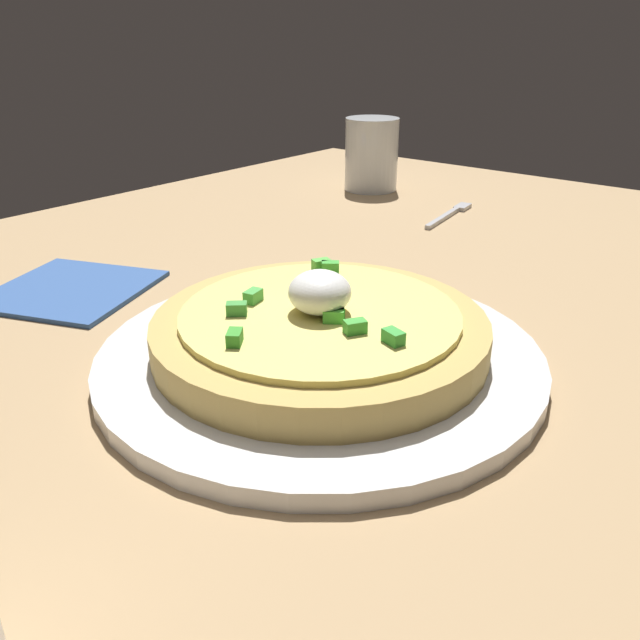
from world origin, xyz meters
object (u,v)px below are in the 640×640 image
(cup_far, at_px, (371,156))
(napkin, at_px, (71,290))
(pizza, at_px, (320,329))
(fork, at_px, (452,213))
(plate, at_px, (320,356))

(cup_far, bearing_deg, napkin, -177.30)
(pizza, height_order, cup_far, cup_far)
(fork, bearing_deg, napkin, 154.67)
(pizza, bearing_deg, fork, 16.18)
(plate, height_order, pizza, pizza)
(cup_far, bearing_deg, fork, -107.88)
(cup_far, relative_size, fork, 0.79)
(fork, bearing_deg, pizza, -171.72)
(fork, bearing_deg, cup_far, 64.22)
(plate, bearing_deg, fork, 16.18)
(plate, xyz_separation_m, fork, (0.38, 0.11, -0.00))
(fork, height_order, napkin, fork)
(plate, bearing_deg, napkin, 98.30)
(napkin, bearing_deg, plate, -81.70)
(cup_far, xyz_separation_m, napkin, (-0.47, -0.02, -0.04))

